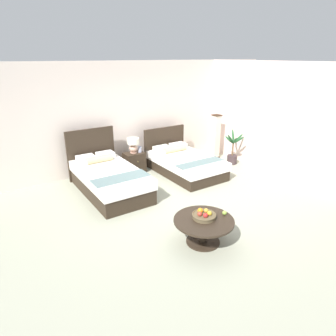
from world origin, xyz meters
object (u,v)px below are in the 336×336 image
at_px(vase, 140,149).
at_px(table_lamp, 133,144).
at_px(coffee_table, 204,225).
at_px(fruit_bowl, 204,215).
at_px(nightstand, 134,163).
at_px(loose_apple, 224,213).
at_px(bed_near_window, 109,178).
at_px(bed_near_corner, 184,163).
at_px(potted_palm, 233,153).
at_px(floor_lamp_corner, 216,136).

bearing_deg(vase, table_lamp, 158.66).
bearing_deg(coffee_table, table_lamp, 81.21).
relative_size(table_lamp, fruit_bowl, 0.99).
distance_m(nightstand, vase, 0.38).
bearing_deg(coffee_table, loose_apple, -10.45).
relative_size(bed_near_window, table_lamp, 5.72).
bearing_deg(coffee_table, bed_near_corner, 59.38).
bearing_deg(vase, loose_apple, -95.11).
bearing_deg(potted_palm, vase, 160.03).
height_order(bed_near_corner, floor_lamp_corner, floor_lamp_corner).
relative_size(bed_near_corner, loose_apple, 27.42).
bearing_deg(loose_apple, table_lamp, 87.45).
bearing_deg(fruit_bowl, table_lamp, 81.64).
distance_m(vase, fruit_bowl, 3.44).
bearing_deg(loose_apple, coffee_table, 169.55).
relative_size(table_lamp, coffee_table, 0.40).
relative_size(coffee_table, potted_palm, 1.02).
height_order(nightstand, floor_lamp_corner, floor_lamp_corner).
bearing_deg(floor_lamp_corner, nightstand, 175.06).
xyz_separation_m(bed_near_window, vase, (1.19, 0.70, 0.30)).
distance_m(nightstand, fruit_bowl, 3.46).
bearing_deg(fruit_bowl, nightstand, 81.59).
distance_m(bed_near_corner, fruit_bowl, 3.11).
bearing_deg(coffee_table, vase, 78.56).
bearing_deg(nightstand, potted_palm, -19.66).
xyz_separation_m(bed_near_corner, table_lamp, (-1.07, 0.76, 0.51)).
xyz_separation_m(vase, potted_palm, (2.47, -0.90, -0.31)).
relative_size(nightstand, potted_palm, 0.56).
height_order(bed_near_corner, table_lamp, bed_near_corner).
xyz_separation_m(bed_near_corner, coffee_table, (-1.61, -2.72, 0.05)).
bearing_deg(potted_palm, table_lamp, 159.95).
height_order(coffee_table, loose_apple, loose_apple).
xyz_separation_m(bed_near_corner, loose_apple, (-1.23, -2.79, 0.20)).
bearing_deg(vase, floor_lamp_corner, -4.32).
distance_m(nightstand, loose_apple, 3.53).
bearing_deg(loose_apple, nightstand, 87.43).
bearing_deg(bed_near_window, vase, 30.56).
relative_size(vase, loose_apple, 2.06).
bearing_deg(table_lamp, bed_near_corner, -35.33).
relative_size(bed_near_window, fruit_bowl, 5.66).
height_order(vase, coffee_table, vase).
distance_m(bed_near_corner, loose_apple, 3.05).
bearing_deg(table_lamp, coffee_table, -98.79).
bearing_deg(table_lamp, nightstand, -90.00).
relative_size(bed_near_window, coffee_table, 2.27).
distance_m(bed_near_corner, nightstand, 1.30).
relative_size(bed_near_corner, potted_palm, 2.15).
bearing_deg(table_lamp, bed_near_window, -143.63).
relative_size(nightstand, floor_lamp_corner, 0.41).
xyz_separation_m(vase, fruit_bowl, (-0.66, -3.38, -0.14)).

